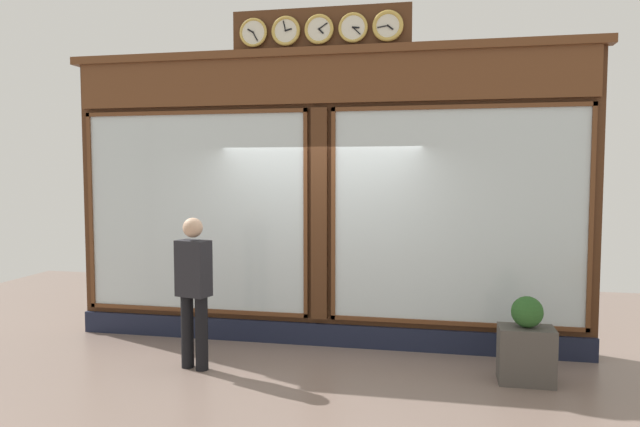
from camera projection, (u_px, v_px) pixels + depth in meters
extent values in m
cube|color=#4C2B16|center=(322.00, 203.00, 7.35)|extent=(6.55, 0.30, 3.60)
cube|color=#191E33|center=(320.00, 334.00, 7.31)|extent=(6.55, 0.08, 0.28)
cube|color=brown|center=(319.00, 80.00, 7.06)|extent=(6.42, 0.08, 0.58)
cube|color=brown|center=(320.00, 52.00, 7.05)|extent=(6.68, 0.20, 0.10)
cube|color=silver|center=(457.00, 216.00, 6.87)|extent=(2.93, 0.02, 2.53)
cube|color=brown|center=(459.00, 107.00, 6.76)|extent=(3.03, 0.04, 0.05)
cube|color=brown|center=(455.00, 323.00, 6.95)|extent=(3.03, 0.04, 0.05)
cube|color=brown|center=(591.00, 218.00, 6.56)|extent=(0.05, 0.04, 2.63)
cube|color=brown|center=(333.00, 215.00, 7.15)|extent=(0.05, 0.04, 2.63)
cube|color=silver|center=(195.00, 212.00, 7.53)|extent=(2.93, 0.02, 2.53)
cube|color=brown|center=(193.00, 113.00, 7.42)|extent=(3.03, 0.04, 0.05)
cube|color=brown|center=(196.00, 310.00, 7.61)|extent=(3.03, 0.04, 0.05)
cube|color=brown|center=(91.00, 211.00, 7.81)|extent=(0.05, 0.04, 2.63)
cube|color=brown|center=(306.00, 214.00, 7.22)|extent=(0.05, 0.04, 2.63)
cube|color=#4C2B16|center=(320.00, 214.00, 7.19)|extent=(0.20, 0.10, 2.63)
cube|color=#4C2B16|center=(320.00, 31.00, 7.08)|extent=(2.22, 0.06, 0.56)
cylinder|color=silver|center=(388.00, 26.00, 6.83)|extent=(0.29, 0.02, 0.29)
torus|color=gold|center=(388.00, 26.00, 6.83)|extent=(0.37, 0.05, 0.37)
cube|color=black|center=(390.00, 28.00, 6.81)|extent=(0.07, 0.01, 0.06)
cube|color=black|center=(382.00, 27.00, 6.83)|extent=(0.13, 0.01, 0.03)
sphere|color=black|center=(388.00, 25.00, 6.81)|extent=(0.02, 0.02, 0.02)
cylinder|color=silver|center=(353.00, 28.00, 6.91)|extent=(0.29, 0.02, 0.29)
torus|color=gold|center=(353.00, 28.00, 6.91)|extent=(0.36, 0.04, 0.36)
cube|color=black|center=(356.00, 28.00, 6.89)|extent=(0.08, 0.01, 0.03)
cube|color=black|center=(357.00, 31.00, 6.89)|extent=(0.10, 0.01, 0.09)
sphere|color=black|center=(353.00, 27.00, 6.90)|extent=(0.02, 0.02, 0.02)
cylinder|color=silver|center=(319.00, 29.00, 7.00)|extent=(0.29, 0.02, 0.29)
torus|color=gold|center=(319.00, 29.00, 6.99)|extent=(0.36, 0.04, 0.36)
cube|color=black|center=(321.00, 31.00, 6.98)|extent=(0.07, 0.01, 0.07)
cube|color=black|center=(323.00, 26.00, 6.97)|extent=(0.11, 0.01, 0.08)
sphere|color=black|center=(319.00, 29.00, 6.98)|extent=(0.02, 0.02, 0.02)
cylinder|color=silver|center=(286.00, 31.00, 7.08)|extent=(0.29, 0.02, 0.29)
torus|color=gold|center=(286.00, 31.00, 7.08)|extent=(0.36, 0.04, 0.36)
cube|color=black|center=(289.00, 30.00, 7.06)|extent=(0.08, 0.01, 0.04)
cube|color=black|center=(284.00, 26.00, 7.06)|extent=(0.04, 0.01, 0.12)
sphere|color=black|center=(285.00, 31.00, 7.06)|extent=(0.02, 0.02, 0.02)
cylinder|color=silver|center=(253.00, 33.00, 7.16)|extent=(0.29, 0.02, 0.29)
torus|color=gold|center=(253.00, 33.00, 7.16)|extent=(0.35, 0.03, 0.35)
cube|color=black|center=(250.00, 31.00, 7.15)|extent=(0.08, 0.01, 0.06)
cube|color=black|center=(255.00, 37.00, 7.15)|extent=(0.07, 0.01, 0.12)
sphere|color=black|center=(253.00, 32.00, 7.14)|extent=(0.02, 0.02, 0.02)
cylinder|color=black|center=(187.00, 331.00, 6.47)|extent=(0.14, 0.14, 0.82)
cylinder|color=black|center=(202.00, 333.00, 6.38)|extent=(0.14, 0.14, 0.82)
cube|color=#232328|center=(193.00, 268.00, 6.37)|extent=(0.41, 0.31, 0.62)
sphere|color=tan|center=(193.00, 228.00, 6.34)|extent=(0.22, 0.22, 0.22)
cube|color=#4C4742|center=(526.00, 355.00, 6.00)|extent=(0.56, 0.36, 0.59)
sphere|color=#285623|center=(527.00, 312.00, 5.97)|extent=(0.32, 0.32, 0.32)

